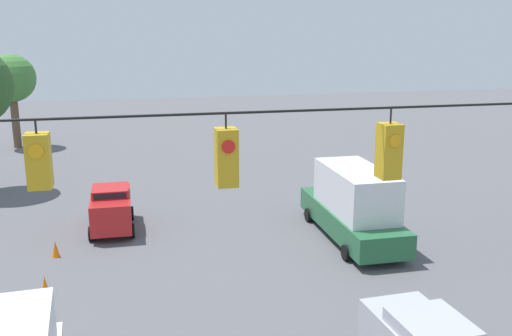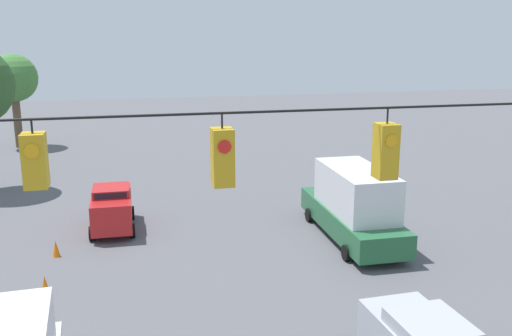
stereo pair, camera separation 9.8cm
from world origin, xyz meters
name	(u,v)px [view 1 (the left image)]	position (x,y,z in m)	size (l,w,h in m)	color
overhead_signal_span	(384,240)	(0.00, -1.08, 5.43)	(18.30, 0.38, 8.33)	#939399
box_truck_green_oncoming_far	(353,204)	(-5.32, -14.68, 1.56)	(2.58, 7.46, 3.18)	#236038
sedan_red_withflow_far	(111,208)	(4.87, -18.26, 1.05)	(1.98, 3.91, 2.01)	red
traffic_cone_third	(45,285)	(7.06, -12.03, 0.34)	(0.31, 0.31, 0.68)	orange
traffic_cone_fourth	(55,249)	(7.06, -15.48, 0.34)	(0.31, 0.31, 0.68)	orange
tree_horizon_right	(11,79)	(12.15, -39.21, 5.24)	(3.61, 3.61, 7.14)	brown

